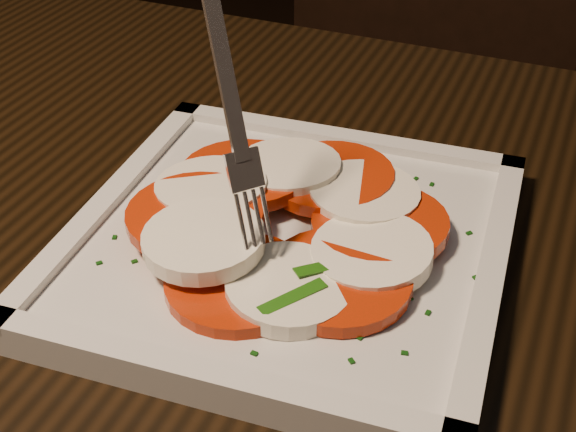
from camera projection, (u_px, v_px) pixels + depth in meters
chair at (407, 94)px, 1.13m from camera, size 0.48×0.48×0.93m
plate at (288, 246)px, 0.48m from camera, size 0.27×0.27×0.01m
caprese_salad at (288, 222)px, 0.47m from camera, size 0.21×0.21×0.03m
fork at (221, 80)px, 0.41m from camera, size 0.07×0.07×0.16m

